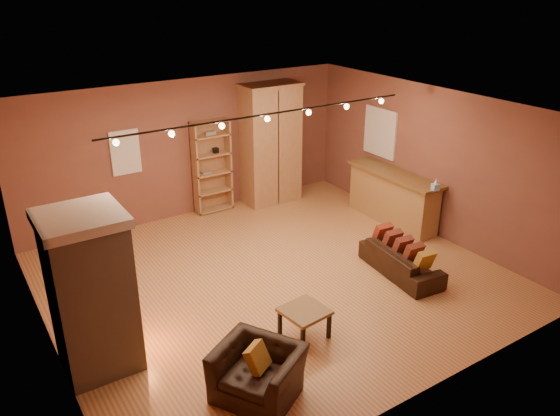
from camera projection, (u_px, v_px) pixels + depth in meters
floor at (275, 277)px, 9.08m from camera, size 7.00×7.00×0.00m
ceiling at (274, 112)px, 7.98m from camera, size 7.00×7.00×0.00m
back_wall at (189, 149)px, 11.04m from camera, size 7.00×0.02×2.80m
left_wall at (38, 258)px, 6.78m from camera, size 0.02×6.50×2.80m
right_wall at (431, 161)px, 10.28m from camera, size 0.02×6.50×2.80m
fireplace at (92, 292)px, 6.68m from camera, size 1.01×0.98×2.12m
back_window at (125, 152)px, 10.31m from camera, size 0.56×0.04×0.86m
bookcase at (211, 165)px, 11.33m from camera, size 0.80×0.31×1.96m
armoire at (270, 144)px, 11.69m from camera, size 1.27×0.72×2.59m
bar_counter at (392, 197)px, 10.95m from camera, size 0.59×2.19×1.05m
tissue_box at (436, 185)px, 9.85m from camera, size 0.15×0.15×0.22m
right_window at (380, 132)px, 11.25m from camera, size 0.05×0.90×1.00m
loveseat at (401, 256)px, 9.08m from camera, size 0.64×1.63×0.70m
armchair at (258, 365)px, 6.40m from camera, size 1.04×1.16×0.85m
coffee_table at (305, 314)px, 7.47m from camera, size 0.64×0.64×0.44m
track_rail at (267, 117)px, 8.18m from camera, size 5.20×0.09×0.13m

